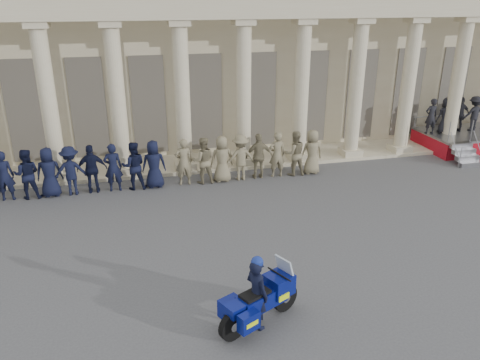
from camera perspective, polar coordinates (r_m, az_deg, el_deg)
name	(u,v)px	position (r m, az deg, el deg)	size (l,w,h in m)	color
ground	(266,262)	(13.74, 3.14, -9.93)	(90.00, 90.00, 0.00)	#464649
building	(190,48)	(26.30, -6.08, 15.72)	(40.00, 12.50, 9.00)	#C5B794
officer_rank	(92,169)	(18.82, -17.64, 1.28)	(18.67, 0.73, 1.92)	black
reviewing_stand	(468,121)	(25.79, 26.05, 6.53)	(4.63, 4.04, 2.58)	gray
motorcycle	(261,300)	(11.12, 2.54, -14.40)	(2.15, 1.46, 1.50)	black
rider	(257,292)	(10.89, 2.06, -13.53)	(0.66, 0.76, 1.85)	black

